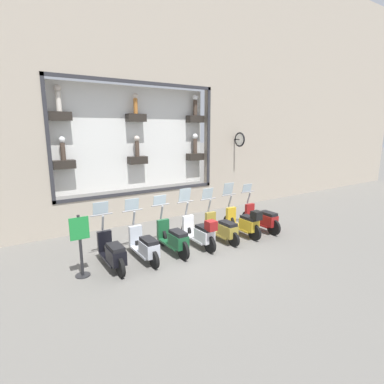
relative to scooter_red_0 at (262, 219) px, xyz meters
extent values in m
plane|color=#66635E|center=(-0.19, 3.13, -0.44)|extent=(120.00, 120.00, 0.00)
cube|color=#ADA08E|center=(3.41, -7.45, 4.93)|extent=(0.40, 14.85, 10.75)
cube|color=#ADA08E|center=(3.41, 3.13, 0.13)|extent=(0.40, 6.30, 1.15)
cube|color=#2D2D33|center=(3.20, 3.13, 4.72)|extent=(0.04, 6.30, 0.12)
cube|color=#2D2D33|center=(3.20, 3.13, 0.77)|extent=(0.04, 6.30, 0.12)
cube|color=#2D2D33|center=(3.20, 0.04, 2.74)|extent=(0.04, 0.12, 4.07)
cube|color=#2D2D33|center=(3.20, 6.22, 2.74)|extent=(0.04, 0.12, 4.07)
cube|color=silver|center=(3.76, 3.13, 2.74)|extent=(0.04, 6.06, 3.83)
cube|color=#28231E|center=(3.54, 0.50, 3.51)|extent=(0.36, 0.70, 0.28)
cylinder|color=#47382D|center=(3.54, 0.50, 3.96)|extent=(0.17, 0.17, 0.62)
sphere|color=white|center=(3.54, 0.50, 4.38)|extent=(0.22, 0.22, 0.22)
cube|color=#28231E|center=(3.54, 3.13, 3.51)|extent=(0.36, 0.70, 0.28)
cylinder|color=#B26B2D|center=(3.54, 3.13, 3.92)|extent=(0.15, 0.15, 0.55)
sphere|color=beige|center=(3.54, 3.13, 4.29)|extent=(0.20, 0.20, 0.20)
cube|color=#28231E|center=(3.54, 5.76, 3.51)|extent=(0.36, 0.70, 0.28)
cylinder|color=silver|center=(3.54, 5.76, 3.96)|extent=(0.17, 0.17, 0.62)
sphere|color=beige|center=(3.54, 5.76, 4.38)|extent=(0.22, 0.22, 0.22)
cube|color=#28231E|center=(3.54, 0.50, 1.94)|extent=(0.36, 0.70, 0.28)
cylinder|color=#47382D|center=(3.54, 0.50, 2.39)|extent=(0.17, 0.17, 0.61)
sphere|color=white|center=(3.54, 0.50, 2.80)|extent=(0.22, 0.22, 0.22)
cube|color=#28231E|center=(3.54, 3.13, 1.94)|extent=(0.36, 0.70, 0.28)
cylinder|color=#47382D|center=(3.54, 3.13, 2.37)|extent=(0.16, 0.16, 0.57)
sphere|color=beige|center=(3.54, 3.13, 2.76)|extent=(0.21, 0.21, 0.21)
cube|color=#28231E|center=(3.54, 5.76, 1.94)|extent=(0.36, 0.70, 0.28)
cylinder|color=#47382D|center=(3.54, 5.76, 2.37)|extent=(0.16, 0.16, 0.57)
sphere|color=white|center=(3.54, 5.76, 2.76)|extent=(0.21, 0.21, 0.21)
cylinder|color=black|center=(3.04, -1.40, 2.65)|extent=(0.35, 0.05, 0.05)
torus|color=black|center=(2.86, -1.40, 2.65)|extent=(0.64, 0.07, 0.64)
cylinder|color=white|center=(2.86, -1.40, 2.65)|extent=(0.52, 0.03, 0.52)
cylinder|color=black|center=(0.72, 0.00, -0.17)|extent=(0.55, 0.09, 0.55)
cylinder|color=black|center=(-0.54, 0.00, -0.17)|extent=(0.55, 0.09, 0.55)
cube|color=maroon|center=(0.09, 0.00, -0.18)|extent=(1.02, 0.38, 0.06)
cube|color=maroon|center=(-0.28, 0.00, 0.03)|extent=(0.61, 0.35, 0.36)
cube|color=black|center=(-0.28, 0.00, 0.26)|extent=(0.58, 0.31, 0.10)
cube|color=maroon|center=(0.64, 0.00, 0.13)|extent=(0.12, 0.37, 0.56)
cylinder|color=gray|center=(0.71, 0.00, 0.62)|extent=(0.20, 0.06, 0.45)
cylinder|color=gray|center=(0.78, 0.00, 0.84)|extent=(0.04, 0.61, 0.04)
cube|color=silver|center=(0.82, 0.00, 0.98)|extent=(0.08, 0.42, 0.29)
cylinder|color=black|center=(0.73, 0.90, -0.18)|extent=(0.53, 0.09, 0.53)
cylinder|color=black|center=(-0.54, 0.90, -0.18)|extent=(0.53, 0.09, 0.53)
cube|color=gold|center=(0.09, 0.90, -0.19)|extent=(1.02, 0.38, 0.06)
cube|color=gold|center=(-0.28, 0.90, 0.02)|extent=(0.61, 0.35, 0.36)
cube|color=black|center=(-0.28, 0.90, 0.25)|extent=(0.58, 0.31, 0.10)
cube|color=gold|center=(0.64, 0.90, 0.12)|extent=(0.12, 0.37, 0.56)
cylinder|color=gray|center=(0.71, 0.90, 0.61)|extent=(0.20, 0.06, 0.45)
cylinder|color=gray|center=(0.78, 0.90, 0.83)|extent=(0.04, 0.61, 0.04)
cube|color=silver|center=(0.82, 0.90, 1.04)|extent=(0.11, 0.42, 0.43)
cube|color=black|center=(-0.60, 0.90, 0.41)|extent=(0.28, 0.28, 0.28)
cylinder|color=black|center=(0.76, 1.80, -0.22)|extent=(0.46, 0.09, 0.46)
cylinder|color=black|center=(-0.57, 1.80, -0.22)|extent=(0.46, 0.09, 0.46)
cube|color=olive|center=(0.09, 1.80, -0.23)|extent=(1.02, 0.38, 0.06)
cube|color=olive|center=(-0.28, 1.80, -0.02)|extent=(0.61, 0.35, 0.36)
cube|color=black|center=(-0.28, 1.80, 0.21)|extent=(0.58, 0.31, 0.10)
cube|color=olive|center=(0.64, 1.80, 0.08)|extent=(0.12, 0.37, 0.56)
cylinder|color=gray|center=(0.71, 1.80, 0.58)|extent=(0.20, 0.06, 0.45)
cylinder|color=gray|center=(0.78, 1.80, 0.79)|extent=(0.04, 0.60, 0.04)
cube|color=silver|center=(0.82, 1.80, 0.98)|extent=(0.09, 0.42, 0.37)
cylinder|color=black|center=(0.74, 2.70, -0.19)|extent=(0.51, 0.09, 0.51)
cylinder|color=black|center=(-0.55, 2.70, -0.19)|extent=(0.51, 0.09, 0.51)
cube|color=silver|center=(0.09, 2.70, -0.20)|extent=(1.02, 0.39, 0.06)
cube|color=silver|center=(-0.28, 2.70, 0.01)|extent=(0.61, 0.35, 0.36)
cube|color=black|center=(-0.28, 2.70, 0.24)|extent=(0.58, 0.31, 0.10)
cube|color=silver|center=(0.64, 2.70, 0.11)|extent=(0.12, 0.37, 0.56)
cylinder|color=gray|center=(0.71, 2.70, 0.60)|extent=(0.20, 0.06, 0.45)
cylinder|color=gray|center=(0.78, 2.70, 0.82)|extent=(0.04, 0.60, 0.04)
cube|color=silver|center=(0.82, 2.70, 1.04)|extent=(0.11, 0.42, 0.44)
cube|color=maroon|center=(-0.60, 2.70, 0.40)|extent=(0.28, 0.28, 0.28)
cylinder|color=black|center=(0.72, 3.60, -0.17)|extent=(0.55, 0.09, 0.55)
cylinder|color=black|center=(-0.54, 3.60, -0.17)|extent=(0.55, 0.09, 0.55)
cube|color=#19512D|center=(0.09, 3.60, -0.18)|extent=(1.02, 0.39, 0.06)
cube|color=#19512D|center=(-0.28, 3.60, 0.03)|extent=(0.61, 0.35, 0.36)
cube|color=black|center=(-0.28, 3.60, 0.26)|extent=(0.58, 0.31, 0.10)
cube|color=#19512D|center=(0.64, 3.60, 0.13)|extent=(0.12, 0.37, 0.56)
cylinder|color=gray|center=(0.71, 3.60, 0.62)|extent=(0.20, 0.06, 0.45)
cylinder|color=gray|center=(0.78, 3.60, 0.83)|extent=(0.04, 0.60, 0.04)
cube|color=silver|center=(0.82, 3.60, 0.99)|extent=(0.08, 0.42, 0.30)
cylinder|color=black|center=(0.76, 4.49, -0.21)|extent=(0.47, 0.09, 0.47)
cylinder|color=black|center=(-0.57, 4.49, -0.21)|extent=(0.47, 0.09, 0.47)
cube|color=#B7BCC6|center=(0.09, 4.49, -0.22)|extent=(1.02, 0.38, 0.06)
cube|color=#B7BCC6|center=(-0.28, 4.49, -0.01)|extent=(0.61, 0.35, 0.36)
cube|color=black|center=(-0.28, 4.49, 0.22)|extent=(0.58, 0.31, 0.10)
cube|color=#B7BCC6|center=(0.64, 4.49, 0.09)|extent=(0.12, 0.37, 0.56)
cylinder|color=gray|center=(0.71, 4.49, 0.58)|extent=(0.20, 0.06, 0.45)
cylinder|color=gray|center=(0.78, 4.49, 0.80)|extent=(0.04, 0.60, 0.04)
cube|color=silver|center=(0.82, 4.49, 0.97)|extent=(0.09, 0.42, 0.35)
cylinder|color=black|center=(0.74, 5.39, -0.19)|extent=(0.50, 0.09, 0.50)
cylinder|color=black|center=(-0.56, 5.39, -0.19)|extent=(0.50, 0.09, 0.50)
cube|color=black|center=(0.09, 5.39, -0.21)|extent=(1.02, 0.38, 0.06)
cube|color=black|center=(-0.28, 5.39, 0.00)|extent=(0.61, 0.35, 0.36)
cube|color=black|center=(-0.28, 5.39, 0.23)|extent=(0.58, 0.31, 0.10)
cube|color=black|center=(0.64, 5.39, 0.10)|extent=(0.12, 0.37, 0.56)
cylinder|color=gray|center=(0.71, 5.39, 0.60)|extent=(0.20, 0.06, 0.45)
cylinder|color=gray|center=(0.78, 5.39, 0.81)|extent=(0.04, 0.61, 0.04)
cube|color=silver|center=(0.82, 5.39, 0.99)|extent=(0.09, 0.42, 0.35)
cylinder|color=#232326|center=(0.01, 6.15, -0.43)|extent=(0.36, 0.36, 0.02)
cylinder|color=#232326|center=(0.01, 6.15, 0.33)|extent=(0.07, 0.07, 1.55)
cube|color=#1E8438|center=(-0.01, 6.15, 0.78)|extent=(0.03, 0.45, 0.55)
camera|label=1|loc=(-7.15, 7.60, 3.09)|focal=28.00mm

